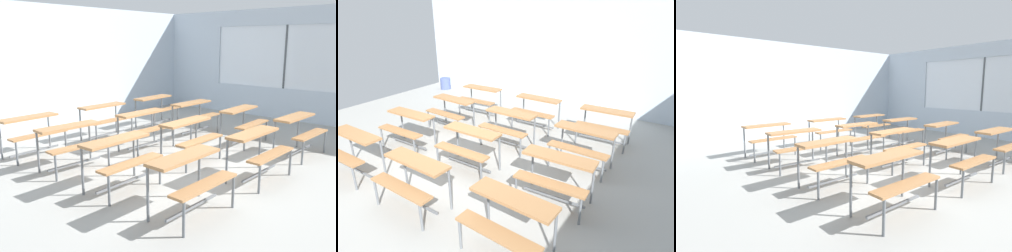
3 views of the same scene
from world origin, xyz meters
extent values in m
cube|color=#9E9E99|center=(0.00, 0.00, -0.03)|extent=(10.00, 9.00, 0.05)
cube|color=silver|center=(0.00, 4.50, 1.50)|extent=(10.00, 0.12, 3.00)
cube|color=silver|center=(5.00, 0.00, 0.42)|extent=(0.12, 9.00, 0.85)
cube|color=silver|center=(5.00, 0.00, 2.77)|extent=(0.12, 9.00, 0.45)
cube|color=silver|center=(5.00, 3.55, 1.70)|extent=(0.12, 1.90, 1.70)
cube|color=white|center=(5.00, 0.50, 1.70)|extent=(0.02, 4.20, 1.70)
cube|color=#4C5156|center=(5.00, 0.50, 1.70)|extent=(0.06, 0.05, 1.70)
cube|color=#A87547|center=(-1.30, -1.10, 0.72)|extent=(1.10, 0.32, 0.04)
cube|color=#A87547|center=(-1.31, -1.42, 0.44)|extent=(1.10, 0.22, 0.03)
cylinder|color=slate|center=(-1.80, -0.96, 0.36)|extent=(0.04, 0.04, 0.72)
cylinder|color=slate|center=(-0.80, -0.97, 0.36)|extent=(0.04, 0.04, 0.72)
cylinder|color=slate|center=(-1.81, -1.51, 0.22)|extent=(0.04, 0.04, 0.44)
cylinder|color=slate|center=(-0.81, -1.52, 0.22)|extent=(0.04, 0.04, 0.44)
cube|color=slate|center=(-1.31, -1.24, 0.10)|extent=(1.00, 0.04, 0.03)
cube|color=#A87547|center=(0.34, -1.15, 0.72)|extent=(1.10, 0.33, 0.04)
cube|color=#A87547|center=(0.33, -1.47, 0.44)|extent=(1.10, 0.23, 0.03)
cylinder|color=slate|center=(-0.16, -1.00, 0.36)|extent=(0.04, 0.04, 0.72)
cylinder|color=slate|center=(0.84, -1.01, 0.36)|extent=(0.04, 0.04, 0.72)
cylinder|color=slate|center=(-0.17, -1.55, 0.22)|extent=(0.04, 0.04, 0.44)
cylinder|color=slate|center=(0.83, -1.56, 0.22)|extent=(0.04, 0.04, 0.44)
cube|color=slate|center=(0.33, -1.29, 0.10)|extent=(1.00, 0.04, 0.03)
cube|color=#A87547|center=(1.98, -1.12, 0.72)|extent=(1.11, 0.36, 0.04)
cube|color=#A87547|center=(1.97, -1.44, 0.44)|extent=(1.11, 0.26, 0.03)
cylinder|color=slate|center=(1.49, -0.96, 0.36)|extent=(0.04, 0.04, 0.72)
cylinder|color=slate|center=(2.49, -0.99, 0.36)|extent=(0.04, 0.04, 0.72)
cylinder|color=slate|center=(1.47, -1.51, 0.22)|extent=(0.04, 0.04, 0.44)
cube|color=slate|center=(1.98, -1.26, 0.10)|extent=(1.00, 0.07, 0.03)
cube|color=#A87547|center=(-1.35, 0.14, 0.72)|extent=(1.11, 0.35, 0.04)
cube|color=#A87547|center=(-1.34, -0.18, 0.44)|extent=(1.10, 0.25, 0.03)
cylinder|color=slate|center=(-1.85, 0.27, 0.36)|extent=(0.04, 0.04, 0.72)
cylinder|color=slate|center=(-0.85, 0.29, 0.36)|extent=(0.04, 0.04, 0.72)
cylinder|color=slate|center=(-1.84, -0.28, 0.22)|extent=(0.04, 0.04, 0.44)
cylinder|color=slate|center=(-0.84, -0.26, 0.22)|extent=(0.04, 0.04, 0.44)
cube|color=slate|center=(-1.34, 0.00, 0.10)|extent=(1.00, 0.06, 0.03)
cube|color=#A87547|center=(0.29, 0.16, 0.72)|extent=(1.10, 0.33, 0.04)
cube|color=#A87547|center=(0.30, -0.16, 0.44)|extent=(1.10, 0.23, 0.03)
cylinder|color=slate|center=(-0.21, 0.29, 0.36)|extent=(0.04, 0.04, 0.72)
cylinder|color=slate|center=(0.79, 0.30, 0.36)|extent=(0.04, 0.04, 0.72)
cylinder|color=slate|center=(-0.20, -0.26, 0.22)|extent=(0.04, 0.04, 0.44)
cylinder|color=slate|center=(0.80, -0.25, 0.22)|extent=(0.04, 0.04, 0.44)
cube|color=slate|center=(0.29, 0.02, 0.10)|extent=(1.00, 0.04, 0.03)
cube|color=#A87547|center=(2.02, 0.11, 0.72)|extent=(1.11, 0.37, 0.04)
cube|color=#A87547|center=(2.03, -0.21, 0.44)|extent=(1.11, 0.27, 0.03)
cylinder|color=slate|center=(1.51, 0.23, 0.36)|extent=(0.04, 0.04, 0.72)
cylinder|color=slate|center=(2.51, 0.27, 0.36)|extent=(0.04, 0.04, 0.72)
cylinder|color=slate|center=(1.53, -0.32, 0.22)|extent=(0.04, 0.04, 0.44)
cylinder|color=slate|center=(2.53, -0.28, 0.22)|extent=(0.04, 0.04, 0.44)
cube|color=slate|center=(2.02, -0.03, 0.10)|extent=(1.00, 0.08, 0.03)
cube|color=#A87547|center=(-1.30, 1.39, 0.72)|extent=(1.11, 0.36, 0.04)
cube|color=#A87547|center=(-1.32, 1.07, 0.44)|extent=(1.11, 0.26, 0.03)
cylinder|color=slate|center=(-1.80, 1.55, 0.36)|extent=(0.04, 0.04, 0.72)
cylinder|color=slate|center=(-0.80, 1.51, 0.36)|extent=(0.04, 0.04, 0.72)
cylinder|color=slate|center=(-1.82, 1.00, 0.22)|extent=(0.04, 0.04, 0.44)
cylinder|color=slate|center=(-0.82, 0.96, 0.22)|extent=(0.04, 0.04, 0.44)
cube|color=slate|center=(-1.31, 1.25, 0.10)|extent=(1.00, 0.07, 0.03)
cube|color=#A87547|center=(0.36, 1.35, 0.72)|extent=(1.10, 0.33, 0.04)
cube|color=#A87547|center=(0.35, 1.03, 0.44)|extent=(1.10, 0.23, 0.03)
cylinder|color=slate|center=(-0.14, 1.49, 0.36)|extent=(0.04, 0.04, 0.72)
cylinder|color=slate|center=(0.86, 1.48, 0.36)|extent=(0.04, 0.04, 0.72)
cylinder|color=slate|center=(-0.15, 0.94, 0.22)|extent=(0.04, 0.04, 0.44)
cylinder|color=slate|center=(0.85, 0.93, 0.22)|extent=(0.04, 0.04, 0.44)
cube|color=slate|center=(0.36, 1.21, 0.10)|extent=(1.00, 0.04, 0.03)
cube|color=#A87547|center=(1.97, 1.35, 0.72)|extent=(1.11, 0.34, 0.04)
cube|color=#A87547|center=(1.97, 1.03, 0.44)|extent=(1.10, 0.24, 0.03)
cylinder|color=slate|center=(1.48, 1.50, 0.36)|extent=(0.04, 0.04, 0.72)
cylinder|color=slate|center=(2.48, 1.48, 0.36)|extent=(0.04, 0.04, 0.72)
cylinder|color=slate|center=(1.47, 0.95, 0.22)|extent=(0.04, 0.04, 0.44)
cylinder|color=slate|center=(2.47, 0.93, 0.22)|extent=(0.04, 0.04, 0.44)
cube|color=slate|center=(1.97, 1.21, 0.10)|extent=(1.00, 0.05, 0.03)
cube|color=#A87547|center=(-1.38, 2.60, 0.72)|extent=(1.11, 0.36, 0.04)
cube|color=#A87547|center=(-1.37, 2.28, 0.44)|extent=(1.11, 0.26, 0.03)
cylinder|color=slate|center=(-1.88, 2.72, 0.36)|extent=(0.04, 0.04, 0.72)
cylinder|color=slate|center=(-0.88, 2.75, 0.36)|extent=(0.04, 0.04, 0.72)
cylinder|color=slate|center=(-1.86, 2.17, 0.22)|extent=(0.04, 0.04, 0.44)
cylinder|color=slate|center=(-0.86, 2.20, 0.22)|extent=(0.04, 0.04, 0.44)
cube|color=slate|center=(-1.37, 2.46, 0.10)|extent=(1.00, 0.07, 0.03)
cube|color=#A87547|center=(0.36, 2.59, 0.72)|extent=(1.10, 0.32, 0.04)
cube|color=#A87547|center=(0.36, 2.27, 0.44)|extent=(1.10, 0.22, 0.03)
cylinder|color=slate|center=(-0.14, 2.73, 0.36)|extent=(0.04, 0.04, 0.72)
cylinder|color=slate|center=(0.86, 2.73, 0.36)|extent=(0.04, 0.04, 0.72)
cylinder|color=slate|center=(-0.14, 2.18, 0.22)|extent=(0.04, 0.04, 0.44)
cylinder|color=slate|center=(0.86, 2.18, 0.22)|extent=(0.04, 0.04, 0.44)
cube|color=slate|center=(0.36, 2.45, 0.10)|extent=(1.00, 0.04, 0.03)
cube|color=#A87547|center=(2.00, 2.61, 0.72)|extent=(1.11, 0.36, 0.04)
cube|color=#A87547|center=(2.01, 2.29, 0.44)|extent=(1.11, 0.26, 0.03)
cylinder|color=slate|center=(1.50, 2.73, 0.36)|extent=(0.04, 0.04, 0.72)
cylinder|color=slate|center=(2.50, 2.77, 0.36)|extent=(0.04, 0.04, 0.72)
cylinder|color=slate|center=(1.52, 2.18, 0.22)|extent=(0.04, 0.04, 0.44)
cylinder|color=slate|center=(2.52, 2.22, 0.22)|extent=(0.04, 0.04, 0.44)
cube|color=slate|center=(2.01, 2.47, 0.10)|extent=(1.00, 0.07, 0.03)
camera|label=1|loc=(-4.65, -3.81, 2.10)|focal=39.14mm
camera|label=2|loc=(3.50, -3.54, 2.82)|focal=31.48mm
camera|label=3|loc=(-3.80, -3.30, 1.60)|focal=28.00mm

